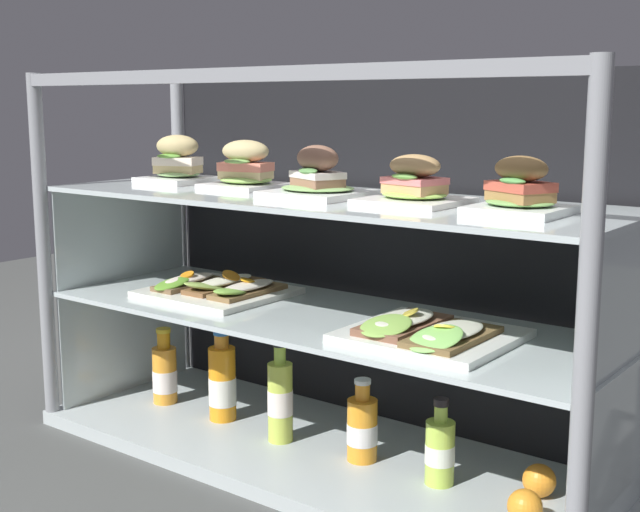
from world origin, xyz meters
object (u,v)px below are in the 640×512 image
at_px(juice_bottle_front_left_end, 165,374).
at_px(juice_bottle_back_left, 440,450).
at_px(plated_roll_sandwich_far_right, 520,192).
at_px(open_sandwich_tray_near_right_corner, 218,288).
at_px(plated_roll_sandwich_center, 178,164).
at_px(juice_bottle_front_middle, 280,400).
at_px(orange_fruit_beside_bottles, 525,507).
at_px(plated_roll_sandwich_right_of_center, 317,179).
at_px(juice_bottle_back_right, 222,383).
at_px(plated_roll_sandwich_mid_right, 414,186).
at_px(orange_fruit_near_left_post, 539,480).
at_px(open_sandwich_tray_right_of_center, 427,332).
at_px(plated_roll_sandwich_left_of_center, 246,170).
at_px(juice_bottle_back_center, 362,428).

xyz_separation_m(juice_bottle_front_left_end, juice_bottle_back_left, (0.87, 0.01, -0.01)).
bearing_deg(plated_roll_sandwich_far_right, open_sandwich_tray_near_right_corner, 178.41).
distance_m(plated_roll_sandwich_center, juice_bottle_front_left_end, 0.58).
bearing_deg(juice_bottle_front_middle, plated_roll_sandwich_center, 170.18).
relative_size(juice_bottle_front_left_end, orange_fruit_beside_bottles, 3.02).
xyz_separation_m(plated_roll_sandwich_right_of_center, juice_bottle_back_right, (-0.32, 0.01, -0.56)).
bearing_deg(juice_bottle_back_right, juice_bottle_front_middle, -5.45).
relative_size(plated_roll_sandwich_mid_right, plated_roll_sandwich_far_right, 1.16).
relative_size(open_sandwich_tray_near_right_corner, juice_bottle_back_right, 1.39).
height_order(juice_bottle_front_left_end, juice_bottle_back_right, juice_bottle_back_right).
height_order(open_sandwich_tray_near_right_corner, juice_bottle_front_left_end, open_sandwich_tray_near_right_corner).
height_order(plated_roll_sandwich_right_of_center, juice_bottle_front_middle, plated_roll_sandwich_right_of_center).
relative_size(plated_roll_sandwich_center, open_sandwich_tray_near_right_corner, 0.52).
bearing_deg(plated_roll_sandwich_right_of_center, juice_bottle_back_right, 178.53).
distance_m(juice_bottle_back_right, orange_fruit_near_left_post, 0.86).
relative_size(plated_roll_sandwich_mid_right, juice_bottle_front_left_end, 0.96).
height_order(open_sandwich_tray_right_of_center, juice_bottle_back_left, open_sandwich_tray_right_of_center).
height_order(juice_bottle_front_middle, orange_fruit_beside_bottles, juice_bottle_front_middle).
xyz_separation_m(plated_roll_sandwich_center, juice_bottle_back_right, (0.20, -0.05, -0.56)).
xyz_separation_m(plated_roll_sandwich_left_of_center, juice_bottle_front_middle, (0.17, -0.07, -0.55)).
bearing_deg(plated_roll_sandwich_right_of_center, juice_bottle_front_left_end, 179.41).
relative_size(open_sandwich_tray_right_of_center, juice_bottle_back_center, 1.73).
bearing_deg(orange_fruit_near_left_post, juice_bottle_back_left, -160.06).
xyz_separation_m(plated_roll_sandwich_center, plated_roll_sandwich_left_of_center, (0.25, -0.00, -0.00)).
xyz_separation_m(juice_bottle_front_middle, orange_fruit_near_left_post, (0.63, 0.10, -0.07)).
height_order(plated_roll_sandwich_mid_right, juice_bottle_front_left_end, plated_roll_sandwich_mid_right).
xyz_separation_m(juice_bottle_back_right, orange_fruit_near_left_post, (0.85, 0.08, -0.06)).
distance_m(juice_bottle_back_left, orange_fruit_beside_bottles, 0.24).
height_order(juice_bottle_front_middle, orange_fruit_near_left_post, juice_bottle_front_middle).
bearing_deg(plated_roll_sandwich_mid_right, plated_roll_sandwich_center, 176.80).
height_order(juice_bottle_back_right, orange_fruit_beside_bottles, juice_bottle_back_right).
xyz_separation_m(plated_roll_sandwich_right_of_center, orange_fruit_near_left_post, (0.53, 0.09, -0.62)).
distance_m(plated_roll_sandwich_far_right, juice_bottle_front_middle, 0.82).
relative_size(plated_roll_sandwich_center, orange_fruit_near_left_post, 2.48).
bearing_deg(juice_bottle_back_center, orange_fruit_near_left_post, 9.93).
relative_size(plated_roll_sandwich_mid_right, juice_bottle_back_center, 1.04).
xyz_separation_m(plated_roll_sandwich_left_of_center, juice_bottle_back_left, (0.60, -0.05, -0.58)).
relative_size(plated_roll_sandwich_center, orange_fruit_beside_bottles, 2.50).
height_order(juice_bottle_back_left, orange_fruit_near_left_post, juice_bottle_back_left).
distance_m(open_sandwich_tray_near_right_corner, orange_fruit_near_left_post, 0.93).
bearing_deg(juice_bottle_back_right, juice_bottle_front_left_end, -179.29).
xyz_separation_m(open_sandwich_tray_right_of_center, juice_bottle_back_right, (-0.64, 0.04, -0.25)).
relative_size(plated_roll_sandwich_right_of_center, open_sandwich_tray_near_right_corner, 0.62).
relative_size(juice_bottle_back_right, orange_fruit_near_left_post, 3.44).
distance_m(plated_roll_sandwich_center, juice_bottle_back_left, 1.03).
distance_m(plated_roll_sandwich_mid_right, juice_bottle_front_middle, 0.65).
bearing_deg(plated_roll_sandwich_mid_right, open_sandwich_tray_right_of_center, -35.58).
xyz_separation_m(plated_roll_sandwich_center, plated_roll_sandwich_mid_right, (0.77, -0.04, -0.01)).
bearing_deg(juice_bottle_front_left_end, orange_fruit_near_left_post, 4.27).
bearing_deg(juice_bottle_front_middle, open_sandwich_tray_near_right_corner, 173.11).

